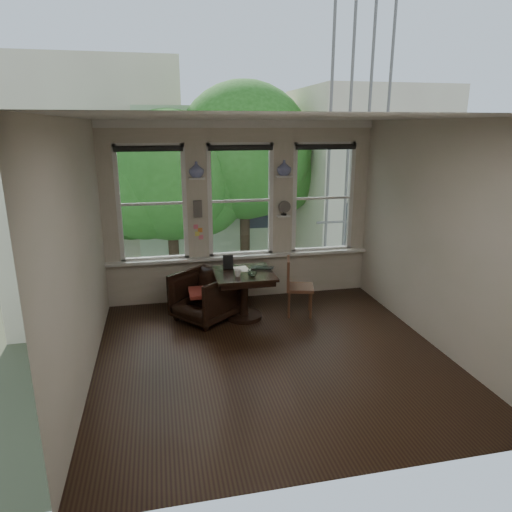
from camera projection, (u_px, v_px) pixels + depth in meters
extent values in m
plane|color=black|center=(272.00, 355.00, 6.00)|extent=(4.50, 4.50, 0.00)
plane|color=silver|center=(274.00, 118.00, 5.18)|extent=(4.50, 4.50, 0.00)
plane|color=beige|center=(240.00, 212.00, 7.71)|extent=(4.50, 0.00, 4.50)
plane|color=beige|center=(345.00, 318.00, 3.48)|extent=(4.50, 0.00, 4.50)
plane|color=beige|center=(80.00, 256.00, 5.14)|extent=(0.00, 4.50, 4.50)
plane|color=beige|center=(437.00, 236.00, 6.04)|extent=(0.00, 4.50, 4.50)
cube|color=white|center=(197.00, 178.00, 7.30)|extent=(0.26, 0.16, 0.03)
cube|color=white|center=(284.00, 176.00, 7.59)|extent=(0.26, 0.16, 0.03)
cube|color=#59544F|center=(198.00, 209.00, 7.47)|extent=(0.14, 0.06, 0.28)
imported|color=white|center=(196.00, 170.00, 7.26)|extent=(0.24, 0.24, 0.25)
imported|color=white|center=(284.00, 168.00, 7.56)|extent=(0.24, 0.24, 0.25)
imported|color=black|center=(204.00, 297.00, 7.02)|extent=(1.16, 1.15, 0.76)
cube|color=maroon|center=(204.00, 292.00, 7.00)|extent=(0.45, 0.45, 0.06)
imported|color=black|center=(262.00, 269.00, 7.09)|extent=(0.42, 0.35, 0.03)
imported|color=white|center=(238.00, 273.00, 6.78)|extent=(0.13, 0.13, 0.10)
imported|color=white|center=(252.00, 273.00, 6.77)|extent=(0.16, 0.16, 0.11)
cube|color=black|center=(228.00, 262.00, 7.12)|extent=(0.17, 0.09, 0.22)
cube|color=silver|center=(241.00, 269.00, 7.13)|extent=(0.25, 0.32, 0.00)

